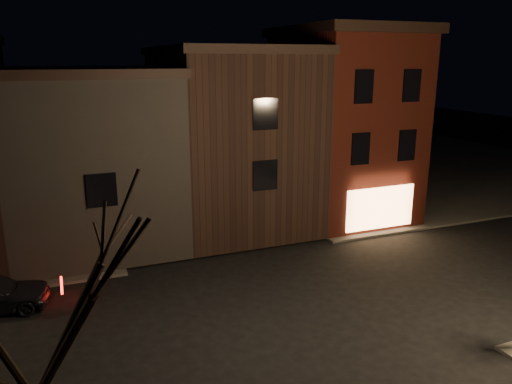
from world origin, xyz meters
The scene contains 6 objects.
ground centered at (0.00, 0.00, 0.00)m, with size 120.00×120.00×0.00m, color black.
sidewalk_far_right centered at (20.00, 20.00, 0.06)m, with size 30.00×30.00×0.12m, color #2D2B28.
corner_building centered at (8.00, 9.47, 5.40)m, with size 6.50×8.50×10.50m.
row_building_a centered at (1.50, 10.50, 4.83)m, with size 7.30×10.30×9.40m.
row_building_b centered at (-5.75, 10.50, 4.33)m, with size 7.80×10.30×8.40m.
bare_tree_left centered at (-8.00, -7.00, 5.43)m, with size 5.60×5.60×7.50m.
Camera 1 is at (-7.22, -15.15, 8.91)m, focal length 35.00 mm.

